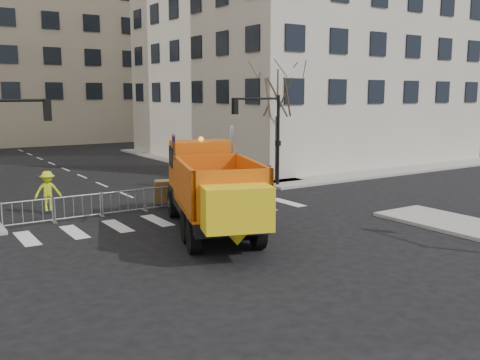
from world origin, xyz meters
TOP-DOWN VIEW (x-y plane):
  - ground at (0.00, 0.00)m, footprint 120.00×120.00m
  - sidewalk_back at (0.00, 8.50)m, footprint 64.00×5.00m
  - traffic_light_right at (8.50, 9.50)m, footprint 0.18×0.18m
  - crowd_barriers at (-0.75, 7.60)m, footprint 12.60×0.60m
  - street_tree at (9.20, 10.50)m, footprint 3.00×3.00m
  - plow_truck at (-0.13, 2.41)m, footprint 6.23×11.09m
  - cop_a at (2.52, 6.41)m, footprint 0.71×0.61m
  - cop_b at (1.41, 7.00)m, footprint 0.94×0.74m
  - cop_c at (2.88, 7.00)m, footprint 0.95×0.94m
  - worker at (-4.71, 9.46)m, footprint 1.23×0.76m
  - newspaper_box at (8.07, 10.08)m, footprint 0.46×0.41m

SIDE VIEW (x-z plane):
  - ground at x=0.00m, z-range 0.00..0.00m
  - sidewalk_back at x=0.00m, z-range 0.00..0.15m
  - crowd_barriers at x=-0.75m, z-range 0.00..1.10m
  - newspaper_box at x=8.07m, z-range 0.15..1.25m
  - cop_c at x=2.88m, z-range 0.00..1.61m
  - cop_a at x=2.52m, z-range 0.00..1.65m
  - cop_b at x=1.41m, z-range 0.00..1.91m
  - worker at x=-4.71m, z-range 0.15..1.99m
  - plow_truck at x=-0.13m, z-range -0.23..3.94m
  - traffic_light_right at x=8.50m, z-range 0.00..5.40m
  - street_tree at x=9.20m, z-range 0.00..7.50m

